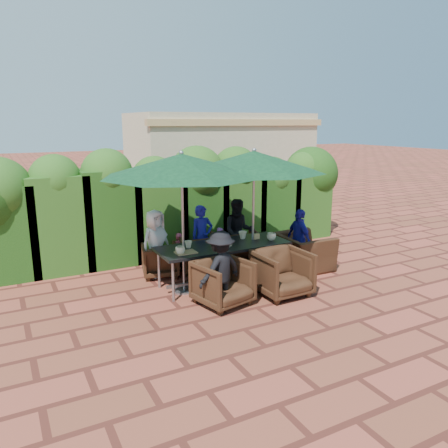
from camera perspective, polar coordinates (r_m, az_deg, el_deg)
name	(u,v)px	position (r m, az deg, el deg)	size (l,w,h in m)	color
ground	(225,285)	(8.06, 0.12, -8.03)	(80.00, 80.00, 0.00)	brown
dining_table	(223,248)	(7.94, -0.11, -3.20)	(2.43, 0.90, 0.75)	black
umbrella_left	(182,165)	(7.34, -5.57, 7.62)	(2.71, 2.71, 2.46)	gray
umbrella_right	(254,162)	(8.02, 3.94, 8.12)	(2.61, 2.61, 2.46)	gray
chair_far_left	(160,259)	(8.54, -8.34, -4.49)	(0.67, 0.62, 0.69)	black
chair_far_mid	(199,251)	(8.74, -3.27, -3.56)	(0.78, 0.73, 0.80)	black
chair_far_right	(239,245)	(9.17, 2.01, -2.82)	(0.76, 0.71, 0.78)	black
chair_near_left	(223,280)	(7.14, -0.12, -7.38)	(0.80, 0.75, 0.82)	black
chair_near_right	(282,271)	(7.58, 7.64, -6.06)	(0.84, 0.79, 0.87)	black
chair_end_right	(304,246)	(9.00, 10.35, -2.82)	(1.07, 0.70, 0.93)	black
adult_far_left	(156,243)	(8.49, -8.90, -2.46)	(0.64, 0.38, 1.30)	silver
adult_far_mid	(202,237)	(8.84, -2.88, -1.70)	(0.47, 0.38, 1.29)	#1D1B92
adult_far_right	(239,232)	(9.09, 1.93, -1.02)	(0.66, 0.40, 1.37)	black
adult_near_left	(220,269)	(7.00, -0.50, -5.93)	(0.80, 0.37, 1.25)	black
adult_end_right	(299,239)	(8.91, 9.80, -1.98)	(0.72, 0.36, 1.23)	#1D1B92
child_left	(180,252)	(8.78, -5.73, -3.64)	(0.28, 0.23, 0.77)	#C74669
child_right	(221,247)	(9.05, -0.40, -2.97)	(0.29, 0.23, 0.80)	#A151B0
pedestrian_a	(211,199)	(12.37, -1.74, 3.30)	(1.48, 0.53, 1.58)	#258A48
pedestrian_b	(228,190)	(12.79, 0.58, 4.41)	(0.93, 0.57, 1.93)	#C74669
pedestrian_c	(248,195)	(13.10, 3.21, 3.86)	(1.02, 0.47, 1.59)	#92939A
cup_a	(180,250)	(7.38, -5.74, -3.44)	(0.16, 0.16, 0.13)	beige
cup_b	(188,244)	(7.72, -4.67, -2.67)	(0.13, 0.13, 0.13)	beige
cup_c	(228,244)	(7.74, 0.53, -2.60)	(0.15, 0.15, 0.12)	beige
cup_d	(243,235)	(8.30, 2.45, -1.44)	(0.15, 0.15, 0.14)	beige
cup_e	(271,237)	(8.24, 6.19, -1.64)	(0.17, 0.17, 0.14)	beige
ketchup_bottle	(218,240)	(7.90, -0.85, -2.09)	(0.04, 0.04, 0.17)	#B20C0A
sauce_bottle	(221,239)	(7.97, -0.44, -1.95)	(0.04, 0.04, 0.17)	#4C230C
serving_tray	(186,252)	(7.45, -5.00, -3.71)	(0.35, 0.25, 0.02)	#A77E51
number_block_left	(216,242)	(7.88, -1.02, -2.40)	(0.12, 0.06, 0.10)	tan
number_block_right	(256,236)	(8.29, 4.22, -1.64)	(0.12, 0.06, 0.10)	tan
hedge_wall	(166,197)	(9.67, -7.61, 3.58)	(9.10, 1.60, 2.41)	#13350E
building	(220,160)	(15.39, -0.48, 8.31)	(6.20, 3.08, 3.20)	#C2B390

